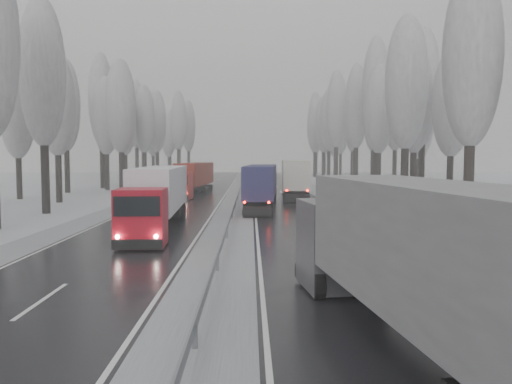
{
  "coord_description": "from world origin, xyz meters",
  "views": [
    {
      "loc": [
        1.31,
        -15.49,
        4.54
      ],
      "look_at": [
        1.68,
        17.57,
        2.2
      ],
      "focal_mm": 35.0,
      "sensor_mm": 36.0,
      "label": 1
    }
  ],
  "objects_px": {
    "truck_blue_box": "(262,183)",
    "truck_red_white": "(159,193)",
    "box_truck_distant": "(267,172)",
    "truck_grey_tarp": "(441,265)",
    "truck_red_red": "(193,177)",
    "truck_cream_box": "(294,176)"
  },
  "relations": [
    {
      "from": "truck_cream_box",
      "to": "truck_red_white",
      "type": "bearing_deg",
      "value": -111.56
    },
    {
      "from": "truck_red_white",
      "to": "truck_red_red",
      "type": "distance_m",
      "value": 27.3
    },
    {
      "from": "truck_blue_box",
      "to": "truck_red_white",
      "type": "xyz_separation_m",
      "value": [
        -6.74,
        -12.31,
        0.04
      ]
    },
    {
      "from": "truck_blue_box",
      "to": "box_truck_distant",
      "type": "bearing_deg",
      "value": 91.58
    },
    {
      "from": "truck_grey_tarp",
      "to": "truck_red_white",
      "type": "distance_m",
      "value": 23.35
    },
    {
      "from": "truck_blue_box",
      "to": "truck_red_white",
      "type": "distance_m",
      "value": 14.03
    },
    {
      "from": "truck_blue_box",
      "to": "truck_red_white",
      "type": "height_order",
      "value": "truck_red_white"
    },
    {
      "from": "truck_blue_box",
      "to": "truck_red_red",
      "type": "bearing_deg",
      "value": 121.24
    },
    {
      "from": "truck_grey_tarp",
      "to": "truck_cream_box",
      "type": "bearing_deg",
      "value": 81.25
    },
    {
      "from": "truck_cream_box",
      "to": "truck_red_red",
      "type": "bearing_deg",
      "value": 162.77
    },
    {
      "from": "truck_blue_box",
      "to": "box_truck_distant",
      "type": "distance_m",
      "value": 61.02
    },
    {
      "from": "truck_red_red",
      "to": "truck_red_white",
      "type": "bearing_deg",
      "value": -82.61
    },
    {
      "from": "truck_grey_tarp",
      "to": "truck_red_red",
      "type": "height_order",
      "value": "truck_grey_tarp"
    },
    {
      "from": "truck_red_white",
      "to": "truck_red_red",
      "type": "height_order",
      "value": "truck_red_white"
    },
    {
      "from": "box_truck_distant",
      "to": "truck_red_white",
      "type": "distance_m",
      "value": 73.87
    },
    {
      "from": "truck_grey_tarp",
      "to": "truck_blue_box",
      "type": "bearing_deg",
      "value": 87.35
    },
    {
      "from": "box_truck_distant",
      "to": "truck_red_white",
      "type": "relative_size",
      "value": 0.46
    },
    {
      "from": "truck_grey_tarp",
      "to": "truck_red_red",
      "type": "relative_size",
      "value": 1.04
    },
    {
      "from": "truck_red_red",
      "to": "truck_cream_box",
      "type": "bearing_deg",
      "value": -14.89
    },
    {
      "from": "truck_grey_tarp",
      "to": "truck_cream_box",
      "type": "height_order",
      "value": "truck_cream_box"
    },
    {
      "from": "truck_cream_box",
      "to": "truck_red_white",
      "type": "xyz_separation_m",
      "value": [
        -10.53,
        -23.04,
        -0.19
      ]
    },
    {
      "from": "truck_blue_box",
      "to": "truck_red_red",
      "type": "xyz_separation_m",
      "value": [
        -7.71,
        14.97,
        0.01
      ]
    }
  ]
}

